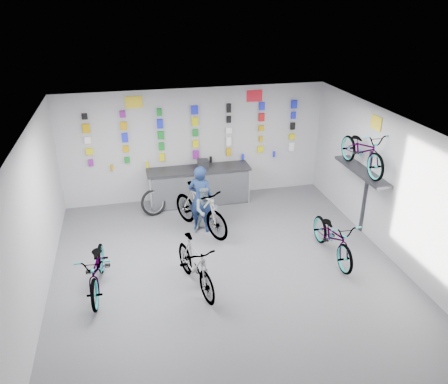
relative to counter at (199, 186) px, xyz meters
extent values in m
plane|color=#4C4C50|center=(0.00, -3.54, -0.49)|extent=(8.00, 8.00, 0.00)
plane|color=white|center=(0.00, -3.54, 2.51)|extent=(8.00, 8.00, 0.00)
plane|color=#B8B8BB|center=(0.00, 0.46, 1.01)|extent=(7.00, 0.00, 7.00)
plane|color=#B8B8BB|center=(-3.50, -3.54, 1.01)|extent=(0.00, 8.00, 8.00)
plane|color=#B8B8BB|center=(3.50, -3.54, 1.01)|extent=(0.00, 8.00, 8.00)
cube|color=black|center=(0.00, 0.01, -0.04)|extent=(2.60, 0.60, 0.90)
cube|color=silver|center=(0.00, -0.29, -0.01)|extent=(2.60, 0.02, 0.90)
cube|color=silver|center=(-1.30, -0.29, -0.01)|extent=(0.04, 0.04, 0.96)
cube|color=silver|center=(1.30, -0.29, -0.01)|extent=(0.04, 0.04, 0.96)
cube|color=black|center=(0.00, 0.01, 0.48)|extent=(2.70, 0.66, 0.06)
cube|color=#7D1986|center=(-2.70, 0.39, 0.76)|extent=(0.12, 0.06, 0.16)
cube|color=#137823|center=(-1.80, 0.39, 0.76)|extent=(0.14, 0.06, 0.15)
cube|color=#D3CD08|center=(-0.90, 0.39, 0.76)|extent=(0.13, 0.06, 0.20)
cube|color=#7D1986|center=(0.00, 0.39, 0.76)|extent=(0.16, 0.06, 0.23)
cube|color=#C58F05|center=(0.90, 0.39, 0.76)|extent=(0.11, 0.06, 0.21)
cube|color=#D3CD08|center=(1.80, 0.39, 0.76)|extent=(0.16, 0.06, 0.17)
cube|color=white|center=(2.70, 0.39, 0.76)|extent=(0.15, 0.06, 0.24)
cube|color=#D3CD08|center=(-2.70, 0.39, 1.06)|extent=(0.18, 0.06, 0.16)
cube|color=#C58F05|center=(-1.80, 0.39, 1.06)|extent=(0.15, 0.06, 0.16)
cube|color=#137823|center=(-0.90, 0.39, 1.06)|extent=(0.14, 0.06, 0.20)
cube|color=#D3CD08|center=(0.00, 0.39, 1.06)|extent=(0.14, 0.06, 0.20)
cube|color=white|center=(0.90, 0.39, 1.06)|extent=(0.13, 0.06, 0.23)
cube|color=#C58F05|center=(1.80, 0.39, 1.06)|extent=(0.09, 0.06, 0.15)
cube|color=#D3CD08|center=(2.70, 0.39, 1.06)|extent=(0.15, 0.06, 0.15)
cube|color=white|center=(-2.70, 0.39, 1.36)|extent=(0.16, 0.06, 0.16)
cube|color=#1C27D8|center=(-1.80, 0.39, 1.36)|extent=(0.15, 0.06, 0.23)
cube|color=#137823|center=(-0.90, 0.39, 1.36)|extent=(0.16, 0.06, 0.21)
cube|color=#137823|center=(0.00, 0.39, 1.36)|extent=(0.14, 0.06, 0.19)
cube|color=white|center=(0.90, 0.39, 1.36)|extent=(0.15, 0.06, 0.15)
cube|color=#C58F05|center=(1.80, 0.39, 1.36)|extent=(0.14, 0.06, 0.15)
cube|color=black|center=(2.70, 0.39, 1.36)|extent=(0.13, 0.06, 0.19)
cube|color=#C58F05|center=(-2.70, 0.39, 1.66)|extent=(0.18, 0.06, 0.23)
cube|color=#C58F05|center=(-1.80, 0.39, 1.66)|extent=(0.16, 0.06, 0.21)
cube|color=#1C27D8|center=(-0.90, 0.39, 1.66)|extent=(0.15, 0.06, 0.24)
cube|color=#D3CD08|center=(0.00, 0.39, 1.66)|extent=(0.16, 0.06, 0.23)
cube|color=black|center=(0.90, 0.39, 1.66)|extent=(0.11, 0.06, 0.18)
cube|color=red|center=(1.80, 0.39, 1.66)|extent=(0.15, 0.06, 0.22)
cube|color=#1C27D8|center=(2.70, 0.39, 1.66)|extent=(0.12, 0.06, 0.19)
cube|color=black|center=(-2.70, 0.39, 1.96)|extent=(0.14, 0.06, 0.14)
cube|color=#7D1986|center=(-1.80, 0.39, 1.96)|extent=(0.14, 0.06, 0.17)
cube|color=#137823|center=(-0.90, 0.39, 1.96)|extent=(0.12, 0.06, 0.18)
cube|color=#1C27D8|center=(0.00, 0.39, 1.96)|extent=(0.18, 0.06, 0.22)
cube|color=black|center=(0.90, 0.39, 1.96)|extent=(0.11, 0.06, 0.23)
cube|color=#1C27D8|center=(1.80, 0.39, 1.96)|extent=(0.14, 0.06, 0.21)
cube|color=#1C27D8|center=(2.70, 0.39, 1.96)|extent=(0.16, 0.06, 0.22)
cylinder|color=#C58F05|center=(-2.20, 0.37, 0.59)|extent=(0.07, 0.07, 0.16)
cylinder|color=#D3CD08|center=(-1.30, 0.37, 0.59)|extent=(0.07, 0.07, 0.16)
cylinder|color=black|center=(0.40, 0.37, 0.59)|extent=(0.07, 0.07, 0.16)
cylinder|color=#1C27D8|center=(1.30, 0.37, 0.59)|extent=(0.07, 0.07, 0.16)
cylinder|color=#1C27D8|center=(2.20, 0.37, 0.59)|extent=(0.07, 0.07, 0.16)
cube|color=#333338|center=(3.30, -2.34, 1.06)|extent=(0.38, 1.90, 0.06)
cube|color=#333338|center=(3.48, -2.34, 0.51)|extent=(0.04, 0.10, 2.00)
cube|color=yellow|center=(-1.50, 0.44, 2.23)|extent=(0.42, 0.02, 0.30)
cube|color=red|center=(1.60, 0.44, 2.23)|extent=(0.42, 0.02, 0.30)
cube|color=yellow|center=(3.48, -2.34, 2.16)|extent=(0.02, 0.40, 0.30)
imported|color=gray|center=(-2.53, -3.24, -0.02)|extent=(0.74, 1.82, 0.94)
imported|color=gray|center=(-0.72, -3.60, 0.03)|extent=(0.87, 1.78, 1.03)
imported|color=gray|center=(2.31, -3.20, 0.00)|extent=(0.67, 1.86, 0.97)
imported|color=gray|center=(-0.23, -1.47, 0.09)|extent=(1.40, 1.95, 1.15)
imported|color=gray|center=(3.25, -2.34, 1.57)|extent=(0.63, 1.80, 0.95)
imported|color=#132247|center=(-0.21, -1.44, 0.33)|extent=(0.71, 0.65, 1.64)
imported|color=slate|center=(-0.12, -1.55, 0.10)|extent=(0.60, 0.49, 1.16)
torus|color=black|center=(-1.25, -0.37, -0.16)|extent=(0.73, 0.50, 0.67)
torus|color=silver|center=(-1.25, -0.37, -0.16)|extent=(0.58, 0.38, 0.54)
cube|color=black|center=(0.11, 0.01, 0.62)|extent=(0.31, 0.33, 0.22)
camera|label=1|loc=(-1.76, -10.45, 4.76)|focal=35.00mm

